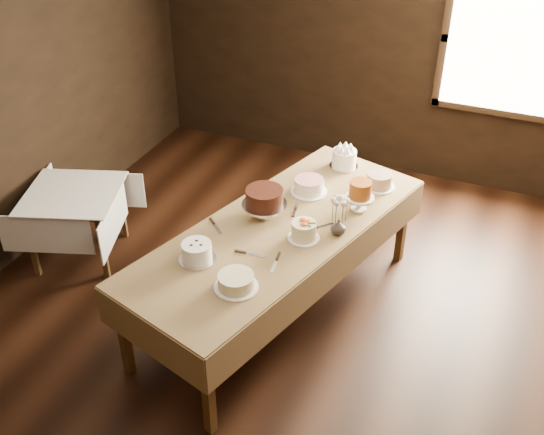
{
  "coord_description": "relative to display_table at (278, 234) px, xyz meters",
  "views": [
    {
      "loc": [
        1.59,
        -3.54,
        3.68
      ],
      "look_at": [
        0.0,
        0.2,
        0.95
      ],
      "focal_mm": 42.42,
      "sensor_mm": 36.0,
      "label": 1
    }
  ],
  "objects": [
    {
      "name": "window",
      "position": [
        1.26,
        2.69,
        0.83
      ],
      "size": [
        1.1,
        0.05,
        1.3
      ],
      "primitive_type": "cube",
      "color": "#FFEABF",
      "rests_on": "wall_back"
    },
    {
      "name": "cake_flowers",
      "position": [
        0.23,
        -0.06,
        0.13
      ],
      "size": [
        0.25,
        0.25,
        0.14
      ],
      "color": "white",
      "rests_on": "display_table"
    },
    {
      "name": "cake_server_a",
      "position": [
        -0.02,
        -0.39,
        0.07
      ],
      "size": [
        0.24,
        0.05,
        0.01
      ],
      "primitive_type": "cube",
      "rotation": [
        0.0,
        0.0,
        0.1
      ],
      "color": "silver",
      "rests_on": "display_table"
    },
    {
      "name": "cake_server_d",
      "position": [
        0.33,
        0.17,
        0.07
      ],
      "size": [
        0.18,
        0.2,
        0.01
      ],
      "primitive_type": "cube",
      "rotation": [
        0.0,
        0.0,
        0.85
      ],
      "color": "silver",
      "rests_on": "display_table"
    },
    {
      "name": "cake_cream",
      "position": [
        0.01,
        -0.78,
        0.11
      ],
      "size": [
        0.35,
        0.35,
        0.11
      ],
      "color": "white",
      "rests_on": "display_table"
    },
    {
      "name": "cake_server_e",
      "position": [
        -0.43,
        -0.2,
        0.07
      ],
      "size": [
        0.19,
        0.18,
        0.01
      ],
      "primitive_type": "cube",
      "rotation": [
        0.0,
        0.0,
        -0.74
      ],
      "color": "silver",
      "rests_on": "display_table"
    },
    {
      "name": "cake_meringue",
      "position": [
        0.17,
        1.12,
        0.14
      ],
      "size": [
        0.3,
        0.3,
        0.16
      ],
      "color": "silver",
      "rests_on": "display_table"
    },
    {
      "name": "floor",
      "position": [
        -0.04,
        -0.25,
        -0.77
      ],
      "size": [
        5.0,
        6.0,
        0.01
      ],
      "primitive_type": "cube",
      "color": "black",
      "rests_on": "ground"
    },
    {
      "name": "cake_chocolate",
      "position": [
        -0.16,
        0.1,
        0.18
      ],
      "size": [
        0.42,
        0.42,
        0.26
      ],
      "color": "silver",
      "rests_on": "display_table"
    },
    {
      "name": "cake_caramel",
      "position": [
        0.5,
        0.49,
        0.18
      ],
      "size": [
        0.24,
        0.24,
        0.27
      ],
      "color": "white",
      "rests_on": "display_table"
    },
    {
      "name": "flower_bouquet",
      "position": [
        0.45,
        0.1,
        0.3
      ],
      "size": [
        0.14,
        0.14,
        0.2
      ],
      "primitive_type": null,
      "color": "white",
      "rests_on": "flower_vase"
    },
    {
      "name": "wall_back",
      "position": [
        -0.04,
        2.75,
        0.63
      ],
      "size": [
        5.0,
        0.02,
        2.8
      ],
      "primitive_type": "cube",
      "color": "black",
      "rests_on": "ground"
    },
    {
      "name": "cake_speckled",
      "position": [
        0.56,
        0.9,
        0.12
      ],
      "size": [
        0.27,
        0.27,
        0.13
      ],
      "color": "white",
      "rests_on": "display_table"
    },
    {
      "name": "cake_server_c",
      "position": [
        0.02,
        0.34,
        0.07
      ],
      "size": [
        0.07,
        0.24,
        0.01
      ],
      "primitive_type": "cube",
      "rotation": [
        0.0,
        0.0,
        1.77
      ],
      "color": "silver",
      "rests_on": "display_table"
    },
    {
      "name": "display_table",
      "position": [
        0.0,
        0.0,
        0.0
      ],
      "size": [
        1.78,
        2.89,
        0.84
      ],
      "rotation": [
        0.0,
        0.0,
        -0.29
      ],
      "color": "#3F2A13",
      "rests_on": "ground"
    },
    {
      "name": "side_table",
      "position": [
        -1.99,
        -0.01,
        -0.16
      ],
      "size": [
        1.04,
        1.04,
        0.69
      ],
      "rotation": [
        0.0,
        0.0,
        0.34
      ],
      "color": "#3F2A13",
      "rests_on": "ground"
    },
    {
      "name": "flower_vase",
      "position": [
        0.45,
        0.1,
        0.12
      ],
      "size": [
        0.16,
        0.16,
        0.12
      ],
      "primitive_type": "imported",
      "rotation": [
        0.0,
        0.0,
        1.05
      ],
      "color": "#2D2823",
      "rests_on": "display_table"
    },
    {
      "name": "cake_lattice",
      "position": [
        0.03,
        0.59,
        0.12
      ],
      "size": [
        0.31,
        0.31,
        0.12
      ],
      "color": "white",
      "rests_on": "display_table"
    },
    {
      "name": "cake_server_b",
      "position": [
        0.16,
        -0.47,
        0.07
      ],
      "size": [
        0.06,
        0.24,
        0.01
      ],
      "primitive_type": "cube",
      "rotation": [
        0.0,
        0.0,
        -1.42
      ],
      "color": "silver",
      "rests_on": "display_table"
    },
    {
      "name": "cake_swirl",
      "position": [
        -0.39,
        -0.6,
        0.13
      ],
      "size": [
        0.29,
        0.29,
        0.14
      ],
      "color": "silver",
      "rests_on": "display_table"
    }
  ]
}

